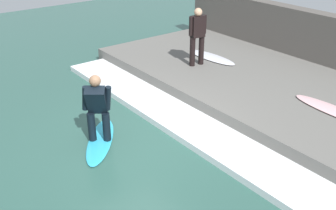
{
  "coord_description": "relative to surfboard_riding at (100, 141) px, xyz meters",
  "views": [
    {
      "loc": [
        -3.75,
        -6.0,
        4.47
      ],
      "look_at": [
        0.9,
        0.0,
        0.7
      ],
      "focal_mm": 42.0,
      "sensor_mm": 36.0,
      "label": 1
    }
  ],
  "objects": [
    {
      "name": "ground_plane",
      "position": [
        0.48,
        -0.6,
        -0.03
      ],
      "size": [
        28.0,
        28.0,
        0.0
      ],
      "primitive_type": "plane",
      "color": "#2D564C"
    },
    {
      "name": "concrete_ledge",
      "position": [
        4.66,
        -0.6,
        0.18
      ],
      "size": [
        4.4,
        10.23,
        0.42
      ],
      "primitive_type": "cube",
      "color": "#66635E",
      "rests_on": "ground_plane"
    },
    {
      "name": "back_wall",
      "position": [
        7.11,
        -0.6,
        0.89
      ],
      "size": [
        0.5,
        10.75,
        1.83
      ],
      "primitive_type": "cube",
      "color": "#544F49",
      "rests_on": "ground_plane"
    },
    {
      "name": "surfboard_waiting_near",
      "position": [
        4.76,
        1.59,
        0.42
      ],
      "size": [
        0.61,
        1.84,
        0.06
      ],
      "color": "silver",
      "rests_on": "concrete_ledge"
    },
    {
      "name": "surfer_waiting_near",
      "position": [
        4.01,
        1.44,
        1.32
      ],
      "size": [
        0.55,
        0.3,
        1.65
      ],
      "color": "black",
      "rests_on": "concrete_ledge"
    },
    {
      "name": "surfboard_spare",
      "position": [
        4.46,
        -2.71,
        0.42
      ],
      "size": [
        0.56,
        2.06,
        0.06
      ],
      "color": "beige",
      "rests_on": "concrete_ledge"
    },
    {
      "name": "surfer_riding",
      "position": [
        0.0,
        -0.0,
        0.85
      ],
      "size": [
        0.62,
        0.63,
        1.48
      ],
      "color": "black",
      "rests_on": "surfboard_riding"
    },
    {
      "name": "surfboard_riding",
      "position": [
        0.0,
        0.0,
        0.0
      ],
      "size": [
        1.59,
        1.83,
        0.06
      ],
      "color": "#2DADD1",
      "rests_on": "ground_plane"
    },
    {
      "name": "wave_foam_crest",
      "position": [
        1.9,
        -0.6,
        0.05
      ],
      "size": [
        1.13,
        9.72,
        0.15
      ],
      "primitive_type": "cube",
      "color": "white",
      "rests_on": "ground_plane"
    }
  ]
}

